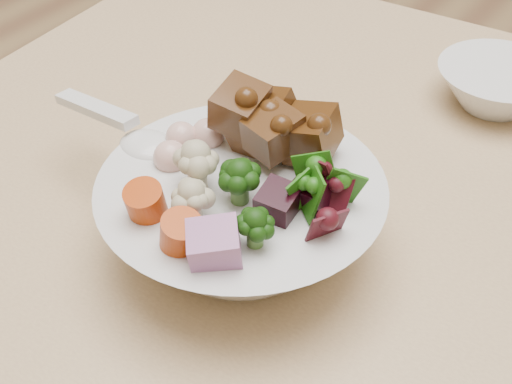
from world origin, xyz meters
TOP-DOWN VIEW (x-y plane):
  - food_bowl at (-0.03, -0.33)m, footprint 0.24×0.24m
  - soup_spoon at (-0.15, -0.33)m, footprint 0.16×0.05m
  - side_bowl at (0.06, 0.01)m, footprint 0.14×0.14m

SIDE VIEW (x-z plane):
  - side_bowl at x=0.06m, z-range 0.66..0.71m
  - food_bowl at x=-0.03m, z-range 0.64..0.77m
  - soup_spoon at x=-0.15m, z-range 0.72..0.75m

